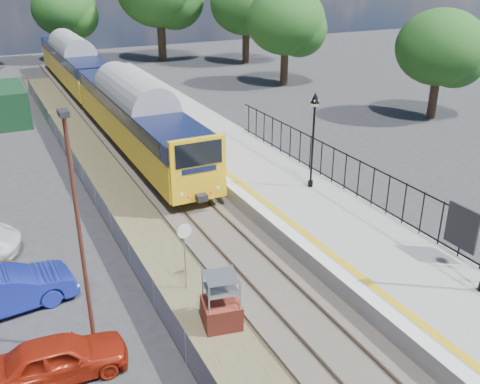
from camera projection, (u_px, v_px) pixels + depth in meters
ground at (276, 293)px, 19.11m from camera, size 120.00×120.00×0.00m
track_bed at (172, 195)px, 26.84m from camera, size 5.90×80.00×0.29m
platform at (270, 184)px, 27.21m from camera, size 5.00×70.00×0.90m
platform_edge at (234, 183)px, 26.20m from camera, size 0.90×70.00×0.01m
victorian_lamp_north at (314, 118)px, 24.48m from camera, size 0.44×0.44×4.60m
palisade_fence at (384, 192)px, 22.87m from camera, size 0.12×26.00×2.00m
wire_fence at (87, 183)px, 27.04m from camera, size 0.06×52.00×1.20m
tree_line at (74, 9)px, 51.57m from camera, size 56.80×43.80×11.88m
train at (98, 82)px, 40.87m from camera, size 2.82×40.83×3.51m
brick_plinth at (221, 302)px, 17.11m from camera, size 1.38×1.38×1.90m
speed_sign at (185, 246)px, 18.59m from camera, size 0.54×0.11×2.69m
carpark_lamp at (79, 226)px, 14.68m from camera, size 0.25×0.50×7.51m
car_red at (60, 358)px, 15.09m from camera, size 3.86×1.73×1.29m
car_blue at (4, 291)px, 17.95m from camera, size 4.77×2.18×1.52m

